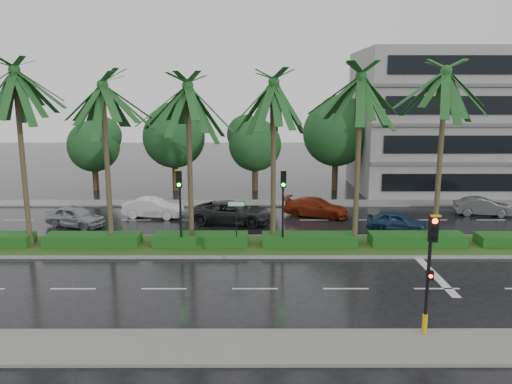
{
  "coord_description": "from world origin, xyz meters",
  "views": [
    {
      "loc": [
        0.01,
        -25.62,
        8.47
      ],
      "look_at": [
        0.06,
        1.5,
        3.04
      ],
      "focal_mm": 35.0,
      "sensor_mm": 36.0,
      "label": 1
    }
  ],
  "objects_px": {
    "car_darkgrey": "(232,212)",
    "car_red": "(316,207)",
    "signal_near": "(430,269)",
    "car_silver": "(75,217)",
    "car_grey": "(483,207)",
    "car_blue": "(396,221)",
    "signal_median_left": "(180,197)",
    "street_sign": "(236,212)",
    "car_white": "(153,208)"
  },
  "relations": [
    {
      "from": "car_darkgrey",
      "to": "signal_near",
      "type": "bearing_deg",
      "value": -144.96
    },
    {
      "from": "street_sign",
      "to": "car_blue",
      "type": "distance_m",
      "value": 10.57
    },
    {
      "from": "car_silver",
      "to": "car_white",
      "type": "height_order",
      "value": "car_white"
    },
    {
      "from": "car_silver",
      "to": "car_darkgrey",
      "type": "height_order",
      "value": "car_darkgrey"
    },
    {
      "from": "car_darkgrey",
      "to": "car_red",
      "type": "relative_size",
      "value": 1.19
    },
    {
      "from": "signal_near",
      "to": "car_red",
      "type": "bearing_deg",
      "value": 95.73
    },
    {
      "from": "car_darkgrey",
      "to": "car_blue",
      "type": "distance_m",
      "value": 10.42
    },
    {
      "from": "signal_near",
      "to": "car_grey",
      "type": "distance_m",
      "value": 20.41
    },
    {
      "from": "signal_median_left",
      "to": "car_silver",
      "type": "xyz_separation_m",
      "value": [
        -7.5,
        5.04,
        -2.33
      ]
    },
    {
      "from": "street_sign",
      "to": "car_darkgrey",
      "type": "distance_m",
      "value": 5.87
    },
    {
      "from": "car_darkgrey",
      "to": "car_red",
      "type": "xyz_separation_m",
      "value": [
        5.75,
        1.91,
        -0.09
      ]
    },
    {
      "from": "car_red",
      "to": "car_grey",
      "type": "height_order",
      "value": "car_red"
    },
    {
      "from": "car_silver",
      "to": "car_grey",
      "type": "bearing_deg",
      "value": -61.68
    },
    {
      "from": "car_darkgrey",
      "to": "car_white",
      "type": "bearing_deg",
      "value": 83.02
    },
    {
      "from": "car_white",
      "to": "car_blue",
      "type": "distance_m",
      "value": 16.13
    },
    {
      "from": "street_sign",
      "to": "car_grey",
      "type": "xyz_separation_m",
      "value": [
        16.94,
        7.85,
        -1.5
      ]
    },
    {
      "from": "car_silver",
      "to": "car_red",
      "type": "relative_size",
      "value": 0.88
    },
    {
      "from": "car_silver",
      "to": "signal_near",
      "type": "bearing_deg",
      "value": -108.0
    },
    {
      "from": "car_grey",
      "to": "car_silver",
      "type": "bearing_deg",
      "value": 105.65
    },
    {
      "from": "car_darkgrey",
      "to": "car_grey",
      "type": "bearing_deg",
      "value": -73.59
    },
    {
      "from": "signal_median_left",
      "to": "car_blue",
      "type": "distance_m",
      "value": 13.57
    },
    {
      "from": "street_sign",
      "to": "car_red",
      "type": "height_order",
      "value": "street_sign"
    },
    {
      "from": "car_blue",
      "to": "car_red",
      "type": "bearing_deg",
      "value": 67.82
    },
    {
      "from": "car_red",
      "to": "street_sign",
      "type": "bearing_deg",
      "value": 166.04
    },
    {
      "from": "signal_median_left",
      "to": "street_sign",
      "type": "distance_m",
      "value": 3.13
    },
    {
      "from": "car_silver",
      "to": "car_white",
      "type": "distance_m",
      "value": 5.11
    },
    {
      "from": "car_white",
      "to": "car_blue",
      "type": "bearing_deg",
      "value": -93.7
    },
    {
      "from": "signal_near",
      "to": "street_sign",
      "type": "distance_m",
      "value": 12.11
    },
    {
      "from": "car_blue",
      "to": "car_darkgrey",
      "type": "bearing_deg",
      "value": 97.54
    },
    {
      "from": "street_sign",
      "to": "car_silver",
      "type": "xyz_separation_m",
      "value": [
        -10.5,
        4.86,
        -1.45
      ]
    },
    {
      "from": "signal_near",
      "to": "signal_median_left",
      "type": "height_order",
      "value": "signal_median_left"
    },
    {
      "from": "car_darkgrey",
      "to": "car_silver",
      "type": "bearing_deg",
      "value": 103.98
    },
    {
      "from": "car_grey",
      "to": "street_sign",
      "type": "bearing_deg",
      "value": 124.3
    },
    {
      "from": "street_sign",
      "to": "car_darkgrey",
      "type": "height_order",
      "value": "street_sign"
    },
    {
      "from": "signal_near",
      "to": "car_grey",
      "type": "xyz_separation_m",
      "value": [
        9.94,
        17.73,
        -1.88
      ]
    },
    {
      "from": "street_sign",
      "to": "car_darkgrey",
      "type": "xyz_separation_m",
      "value": [
        -0.5,
        5.68,
        -1.39
      ]
    },
    {
      "from": "car_silver",
      "to": "car_red",
      "type": "bearing_deg",
      "value": -58.07
    },
    {
      "from": "signal_median_left",
      "to": "signal_near",
      "type": "bearing_deg",
      "value": -44.09
    },
    {
      "from": "car_grey",
      "to": "car_blue",
      "type": "bearing_deg",
      "value": 128.87
    },
    {
      "from": "car_blue",
      "to": "car_grey",
      "type": "height_order",
      "value": "car_grey"
    },
    {
      "from": "street_sign",
      "to": "car_red",
      "type": "xyz_separation_m",
      "value": [
        5.25,
        7.59,
        -1.48
      ]
    },
    {
      "from": "car_darkgrey",
      "to": "car_grey",
      "type": "relative_size",
      "value": 1.39
    },
    {
      "from": "street_sign",
      "to": "car_blue",
      "type": "relative_size",
      "value": 0.71
    },
    {
      "from": "car_darkgrey",
      "to": "car_red",
      "type": "distance_m",
      "value": 6.06
    },
    {
      "from": "car_silver",
      "to": "signal_median_left",
      "type": "bearing_deg",
      "value": -101.82
    },
    {
      "from": "street_sign",
      "to": "car_silver",
      "type": "distance_m",
      "value": 11.66
    },
    {
      "from": "signal_near",
      "to": "car_silver",
      "type": "distance_m",
      "value": 22.95
    },
    {
      "from": "signal_median_left",
      "to": "street_sign",
      "type": "bearing_deg",
      "value": 3.47
    },
    {
      "from": "car_grey",
      "to": "car_white",
      "type": "bearing_deg",
      "value": 100.84
    },
    {
      "from": "car_white",
      "to": "car_blue",
      "type": "relative_size",
      "value": 1.13
    }
  ]
}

